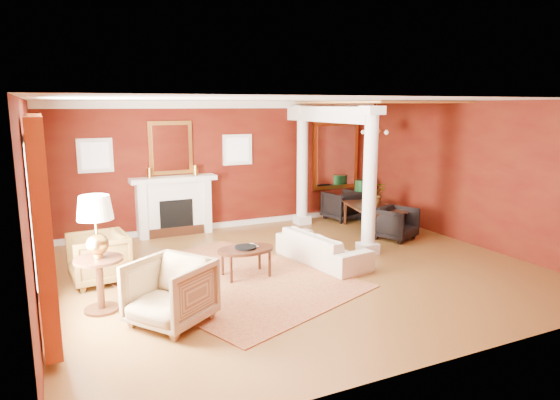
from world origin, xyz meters
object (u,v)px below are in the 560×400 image
armchair_stripe (170,289)px  side_table (97,233)px  dining_table (374,211)px  armchair_leopard (98,256)px  sofa (323,242)px  coffee_table (246,251)px

armchair_stripe → side_table: size_ratio=0.58×
side_table → dining_table: size_ratio=0.99×
armchair_leopard → side_table: (-0.10, -1.20, 0.67)m
armchair_leopard → armchair_stripe: 2.14m
sofa → dining_table: (2.20, 1.49, 0.08)m
sofa → dining_table: size_ratio=1.18×
sofa → armchair_leopard: 3.82m
armchair_leopard → side_table: side_table is taller
sofa → armchair_stripe: size_ratio=2.04×
coffee_table → side_table: bearing=-169.3°
sofa → armchair_stripe: (-3.10, -1.39, 0.10)m
sofa → armchair_stripe: bearing=105.4°
sofa → armchair_stripe: 3.40m
armchair_leopard → dining_table: dining_table is taller
sofa → coffee_table: 1.54m
armchair_stripe → dining_table: bearing=83.6°
armchair_leopard → sofa: bearing=75.4°
dining_table → armchair_leopard: bearing=111.2°
armchair_stripe → sofa: bearing=79.3°
armchair_leopard → coffee_table: size_ratio=0.92×
sofa → dining_table: bearing=-64.7°
sofa → armchair_stripe: armchair_stripe is taller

